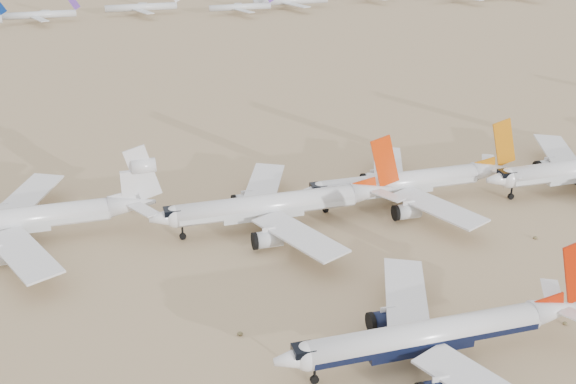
# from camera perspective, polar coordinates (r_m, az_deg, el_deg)

# --- Properties ---
(ground) EXTENTS (7000.00, 7000.00, 0.00)m
(ground) POSITION_cam_1_polar(r_m,az_deg,el_deg) (122.82, 12.07, -12.41)
(ground) COLOR #89744F
(ground) RESTS_ON ground
(main_airliner) EXTENTS (52.03, 50.82, 18.36)m
(main_airliner) POSITION_cam_1_polar(r_m,az_deg,el_deg) (118.46, 11.82, -10.90)
(main_airliner) COLOR silver
(main_airliner) RESTS_ON ground
(row2_gold_tail) EXTENTS (52.24, 51.09, 18.60)m
(row2_gold_tail) POSITION_cam_1_polar(r_m,az_deg,el_deg) (171.77, 9.51, 0.80)
(row2_gold_tail) COLOR silver
(row2_gold_tail) RESTS_ON ground
(row2_orange_tail) EXTENTS (53.33, 52.17, 19.02)m
(row2_orange_tail) POSITION_cam_1_polar(r_m,az_deg,el_deg) (157.28, -0.85, -1.03)
(row2_orange_tail) COLOR silver
(row2_orange_tail) RESTS_ON ground
(row2_white_trijet) EXTENTS (54.66, 53.42, 19.37)m
(row2_white_trijet) POSITION_cam_1_polar(r_m,az_deg,el_deg) (160.40, -20.05, -1.96)
(row2_white_trijet) COLOR silver
(row2_white_trijet) RESTS_ON ground
(distant_storage_row) EXTENTS (663.23, 67.02, 15.23)m
(distant_storage_row) POSITION_cam_1_polar(r_m,az_deg,el_deg) (426.84, 1.01, 14.84)
(distant_storage_row) COLOR silver
(distant_storage_row) RESTS_ON ground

